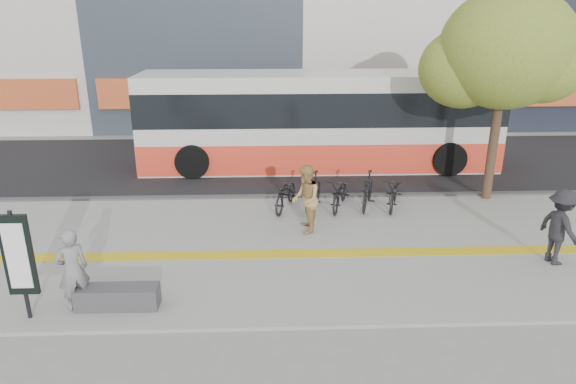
{
  "coord_description": "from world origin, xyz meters",
  "views": [
    {
      "loc": [
        0.43,
        -10.03,
        5.61
      ],
      "look_at": [
        0.87,
        2.0,
        1.31
      ],
      "focal_mm": 31.68,
      "sensor_mm": 36.0,
      "label": 1
    }
  ],
  "objects_px": {
    "seated_woman": "(72,270)",
    "pedestrian_dark": "(560,227)",
    "signboard": "(18,257)",
    "street_tree": "(503,52)",
    "bus": "(319,123)",
    "bench": "(118,297)",
    "pedestrian_tan": "(306,199)"
  },
  "relations": [
    {
      "from": "seated_woman",
      "to": "pedestrian_dark",
      "type": "distance_m",
      "value": 10.54
    },
    {
      "from": "signboard",
      "to": "street_tree",
      "type": "relative_size",
      "value": 0.35
    },
    {
      "from": "street_tree",
      "to": "pedestrian_dark",
      "type": "xyz_separation_m",
      "value": [
        -0.16,
        -4.47,
        -3.54
      ]
    },
    {
      "from": "street_tree",
      "to": "bus",
      "type": "height_order",
      "value": "street_tree"
    },
    {
      "from": "bus",
      "to": "pedestrian_dark",
      "type": "bearing_deg",
      "value": -59.7
    },
    {
      "from": "seated_woman",
      "to": "bench",
      "type": "bearing_deg",
      "value": 142.08
    },
    {
      "from": "pedestrian_tan",
      "to": "signboard",
      "type": "bearing_deg",
      "value": -56.33
    },
    {
      "from": "seated_woman",
      "to": "pedestrian_tan",
      "type": "distance_m",
      "value": 5.91
    },
    {
      "from": "bench",
      "to": "signboard",
      "type": "xyz_separation_m",
      "value": [
        -1.6,
        -0.31,
        1.06
      ]
    },
    {
      "from": "bus",
      "to": "bench",
      "type": "bearing_deg",
      "value": -116.62
    },
    {
      "from": "signboard",
      "to": "street_tree",
      "type": "distance_m",
      "value": 13.4
    },
    {
      "from": "bus",
      "to": "pedestrian_tan",
      "type": "bearing_deg",
      "value": -98.45
    },
    {
      "from": "signboard",
      "to": "pedestrian_dark",
      "type": "relative_size",
      "value": 1.23
    },
    {
      "from": "street_tree",
      "to": "pedestrian_tan",
      "type": "height_order",
      "value": "street_tree"
    },
    {
      "from": "bench",
      "to": "street_tree",
      "type": "height_order",
      "value": "street_tree"
    },
    {
      "from": "pedestrian_tan",
      "to": "pedestrian_dark",
      "type": "xyz_separation_m",
      "value": [
        5.68,
        -1.99,
        -0.01
      ]
    },
    {
      "from": "bench",
      "to": "seated_woman",
      "type": "bearing_deg",
      "value": 178.88
    },
    {
      "from": "pedestrian_tan",
      "to": "bench",
      "type": "bearing_deg",
      "value": -49.17
    },
    {
      "from": "seated_woman",
      "to": "bus",
      "type": "bearing_deg",
      "value": -157.11
    },
    {
      "from": "seated_woman",
      "to": "pedestrian_dark",
      "type": "height_order",
      "value": "pedestrian_dark"
    },
    {
      "from": "bus",
      "to": "pedestrian_tan",
      "type": "xyz_separation_m",
      "value": [
        -0.92,
        -6.16,
        -0.7
      ]
    },
    {
      "from": "bench",
      "to": "pedestrian_dark",
      "type": "distance_m",
      "value": 9.77
    },
    {
      "from": "signboard",
      "to": "pedestrian_tan",
      "type": "bearing_deg",
      "value": 34.72
    },
    {
      "from": "street_tree",
      "to": "seated_woman",
      "type": "bearing_deg",
      "value": -150.42
    },
    {
      "from": "bus",
      "to": "pedestrian_tan",
      "type": "height_order",
      "value": "bus"
    },
    {
      "from": "seated_woman",
      "to": "pedestrian_dark",
      "type": "relative_size",
      "value": 0.94
    },
    {
      "from": "street_tree",
      "to": "signboard",
      "type": "bearing_deg",
      "value": -150.93
    },
    {
      "from": "street_tree",
      "to": "pedestrian_tan",
      "type": "xyz_separation_m",
      "value": [
        -5.83,
        -2.48,
        -3.53
      ]
    },
    {
      "from": "signboard",
      "to": "bus",
      "type": "height_order",
      "value": "bus"
    },
    {
      "from": "bus",
      "to": "pedestrian_tan",
      "type": "relative_size",
      "value": 7.16
    },
    {
      "from": "signboard",
      "to": "bus",
      "type": "xyz_separation_m",
      "value": [
        6.46,
        10.01,
        0.32
      ]
    },
    {
      "from": "bench",
      "to": "signboard",
      "type": "height_order",
      "value": "signboard"
    }
  ]
}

